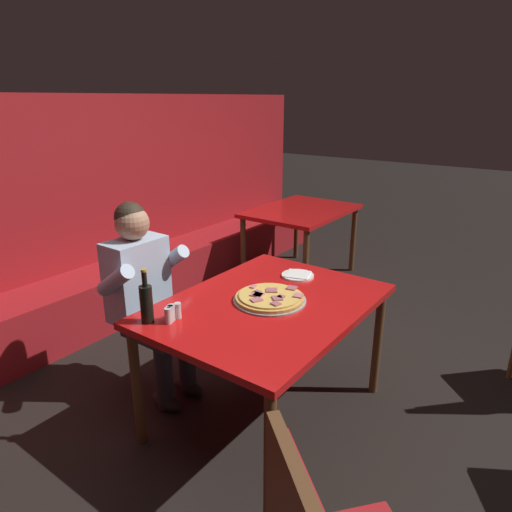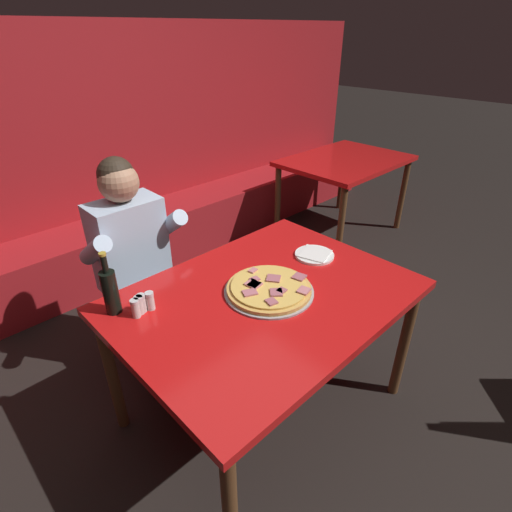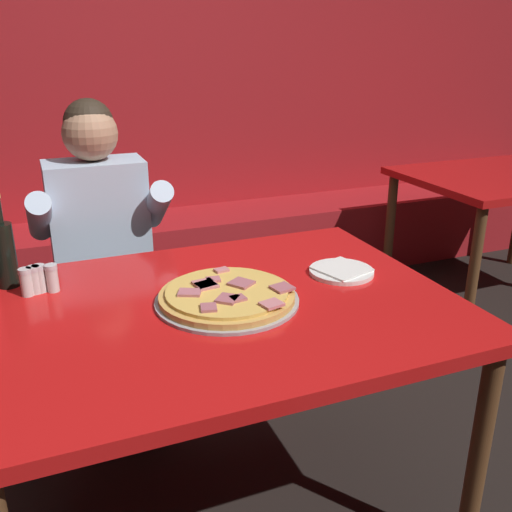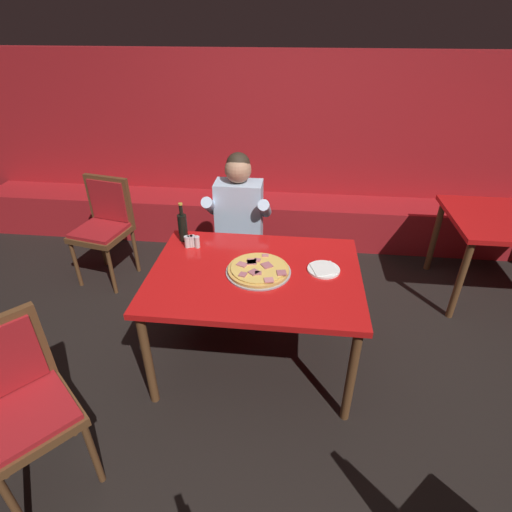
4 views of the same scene
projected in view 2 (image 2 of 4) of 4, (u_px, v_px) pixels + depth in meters
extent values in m
plane|color=black|center=(264.00, 406.00, 2.23)|extent=(24.00, 24.00, 0.00)
cube|color=#A3191E|center=(68.00, 158.00, 3.11)|extent=(6.80, 0.16, 1.90)
cube|color=#A3191E|center=(104.00, 253.00, 3.27)|extent=(6.46, 0.48, 0.46)
cylinder|color=brown|center=(230.00, 511.00, 1.40)|extent=(0.06, 0.06, 0.72)
cylinder|color=brown|center=(404.00, 343.00, 2.14)|extent=(0.06, 0.06, 0.72)
cylinder|color=brown|center=(112.00, 374.00, 1.95)|extent=(0.06, 0.06, 0.72)
cylinder|color=brown|center=(283.00, 279.00, 2.69)|extent=(0.06, 0.06, 0.72)
cube|color=red|center=(266.00, 297.00, 1.86)|extent=(1.35, 1.01, 0.04)
cylinder|color=#9E9EA3|center=(269.00, 291.00, 1.86)|extent=(0.42, 0.42, 0.01)
cylinder|color=gold|center=(269.00, 289.00, 1.85)|extent=(0.39, 0.39, 0.02)
cylinder|color=#E0B251|center=(269.00, 286.00, 1.84)|extent=(0.36, 0.36, 0.01)
cube|color=#C6757A|center=(253.00, 284.00, 1.84)|extent=(0.07, 0.08, 0.01)
cube|color=#C6757A|center=(304.00, 290.00, 1.80)|extent=(0.07, 0.06, 0.01)
cube|color=#B76670|center=(250.00, 293.00, 1.78)|extent=(0.08, 0.07, 0.01)
cube|color=#A85B66|center=(273.00, 278.00, 1.88)|extent=(0.09, 0.09, 0.01)
cube|color=#A85B66|center=(299.00, 277.00, 1.90)|extent=(0.07, 0.07, 0.01)
cube|color=#B76670|center=(254.00, 284.00, 1.84)|extent=(0.07, 0.06, 0.01)
cube|color=#B76670|center=(255.00, 279.00, 1.88)|extent=(0.05, 0.04, 0.01)
cube|color=#C6757A|center=(253.00, 270.00, 1.95)|extent=(0.05, 0.04, 0.01)
cube|color=#A85B66|center=(271.00, 302.00, 1.72)|extent=(0.05, 0.06, 0.01)
cube|color=#A85B66|center=(282.00, 290.00, 1.80)|extent=(0.05, 0.04, 0.01)
cube|color=#A85B66|center=(276.00, 292.00, 1.78)|extent=(0.08, 0.08, 0.01)
cylinder|color=white|center=(314.00, 255.00, 2.15)|extent=(0.21, 0.21, 0.01)
cube|color=white|center=(315.00, 253.00, 2.14)|extent=(0.19, 0.19, 0.01)
cylinder|color=black|center=(111.00, 292.00, 1.68)|extent=(0.07, 0.07, 0.20)
cylinder|color=black|center=(104.00, 264.00, 1.61)|extent=(0.03, 0.03, 0.08)
cylinder|color=#B29933|center=(102.00, 254.00, 1.59)|extent=(0.03, 0.03, 0.01)
cylinder|color=silver|center=(139.00, 306.00, 1.70)|extent=(0.04, 0.04, 0.07)
cylinder|color=silver|center=(140.00, 309.00, 1.71)|extent=(0.03, 0.03, 0.04)
cylinder|color=silver|center=(138.00, 298.00, 1.68)|extent=(0.04, 0.04, 0.01)
cylinder|color=silver|center=(136.00, 310.00, 1.68)|extent=(0.04, 0.04, 0.07)
cylinder|color=#B23323|center=(136.00, 312.00, 1.69)|extent=(0.03, 0.03, 0.04)
cylinder|color=silver|center=(134.00, 301.00, 1.66)|extent=(0.04, 0.04, 0.01)
cylinder|color=silver|center=(142.00, 304.00, 1.72)|extent=(0.04, 0.04, 0.07)
cylinder|color=#28231E|center=(142.00, 307.00, 1.72)|extent=(0.03, 0.03, 0.04)
cylinder|color=silver|center=(141.00, 296.00, 1.70)|extent=(0.04, 0.04, 0.01)
cylinder|color=silver|center=(150.00, 302.00, 1.73)|extent=(0.04, 0.04, 0.07)
cylinder|color=#516B33|center=(151.00, 305.00, 1.74)|extent=(0.03, 0.03, 0.04)
cylinder|color=silver|center=(149.00, 294.00, 1.71)|extent=(0.04, 0.04, 0.01)
ellipsoid|color=black|center=(159.00, 378.00, 2.35)|extent=(0.11, 0.24, 0.09)
ellipsoid|color=black|center=(187.00, 360.00, 2.47)|extent=(0.11, 0.24, 0.09)
cylinder|color=#282833|center=(155.00, 354.00, 2.26)|extent=(0.11, 0.11, 0.43)
cylinder|color=#282833|center=(184.00, 338.00, 2.38)|extent=(0.11, 0.11, 0.43)
cube|color=#282833|center=(155.00, 299.00, 2.24)|extent=(0.34, 0.40, 0.12)
cube|color=silver|center=(130.00, 245.00, 2.23)|extent=(0.38, 0.22, 0.52)
cylinder|color=silver|center=(95.00, 251.00, 2.01)|extent=(0.09, 0.30, 0.25)
cylinder|color=silver|center=(169.00, 225.00, 2.27)|extent=(0.09, 0.30, 0.25)
sphere|color=tan|center=(118.00, 182.00, 2.05)|extent=(0.21, 0.21, 0.21)
sphere|color=#2D2319|center=(116.00, 175.00, 2.04)|extent=(0.19, 0.19, 0.19)
cylinder|color=brown|center=(341.00, 226.00, 3.40)|extent=(0.06, 0.06, 0.72)
cylinder|color=brown|center=(402.00, 195.00, 4.03)|extent=(0.06, 0.06, 0.72)
cylinder|color=brown|center=(278.00, 203.00, 3.86)|extent=(0.06, 0.06, 0.72)
cylinder|color=brown|center=(342.00, 178.00, 4.50)|extent=(0.06, 0.06, 0.72)
cube|color=red|center=(346.00, 161.00, 3.76)|extent=(1.17, 0.86, 0.04)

